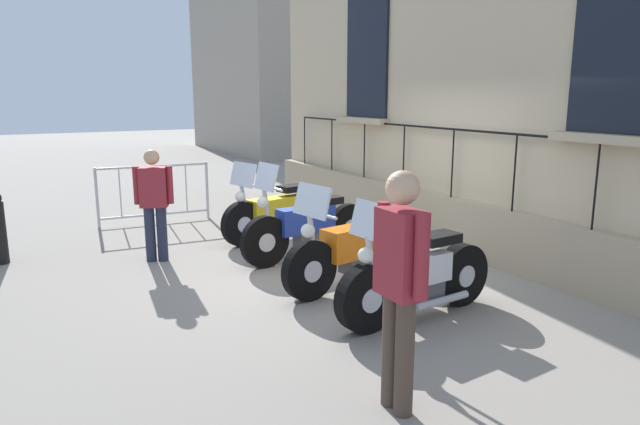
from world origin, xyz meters
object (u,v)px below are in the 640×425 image
Objects in this scene: motorcycle_orange at (356,251)px; motorcycle_white at (416,278)px; crowd_barrier at (154,192)px; pedestrian_standing at (154,200)px; motorcycle_yellow at (278,212)px; motorcycle_blue at (307,227)px; pedestrian_walking at (400,278)px.

motorcycle_white is (-0.03, 1.11, -0.03)m from motorcycle_orange.
pedestrian_standing is (0.55, 2.42, 0.30)m from crowd_barrier.
motorcycle_yellow is 0.96× the size of motorcycle_blue.
pedestrian_standing reaches higher than crowd_barrier.
pedestrian_walking reaches higher than crowd_barrier.
motorcycle_blue is 1.35m from motorcycle_orange.
motorcycle_white is at bearing 91.37° from motorcycle_orange.
motorcycle_white is at bearing 102.49° from crowd_barrier.
motorcycle_yellow is 1.15× the size of pedestrian_walking.
motorcycle_orange is 2.77m from pedestrian_walking.
motorcycle_blue reaches higher than crowd_barrier.
motorcycle_white is at bearing 118.55° from pedestrian_standing.
pedestrian_standing is at bearing -26.29° from motorcycle_blue.
motorcycle_white reaches higher than motorcycle_yellow.
pedestrian_standing reaches higher than motorcycle_blue.
pedestrian_standing is at bearing -51.42° from motorcycle_orange.
motorcycle_yellow is 1.22m from motorcycle_blue.
motorcycle_yellow is at bearing -95.11° from motorcycle_blue.
motorcycle_blue is 1.09× the size of crowd_barrier.
pedestrian_walking is (-0.06, 7.14, 0.45)m from crowd_barrier.
motorcycle_white is (0.04, 2.46, -0.03)m from motorcycle_blue.
pedestrian_walking reaches higher than motorcycle_blue.
crowd_barrier is at bearing -102.86° from pedestrian_standing.
motorcycle_yellow reaches higher than crowd_barrier.
motorcycle_yellow is 2.57m from motorcycle_orange.
motorcycle_blue is at bearing 111.53° from crowd_barrier.
pedestrian_walking is (1.20, 2.44, 0.56)m from motorcycle_orange.
motorcycle_orange is 2.94m from pedestrian_standing.
crowd_barrier is at bearing -68.47° from motorcycle_blue.
motorcycle_white is at bearing -132.62° from pedestrian_walking.
motorcycle_orange is at bearing 128.58° from pedestrian_standing.
pedestrian_walking reaches higher than pedestrian_standing.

